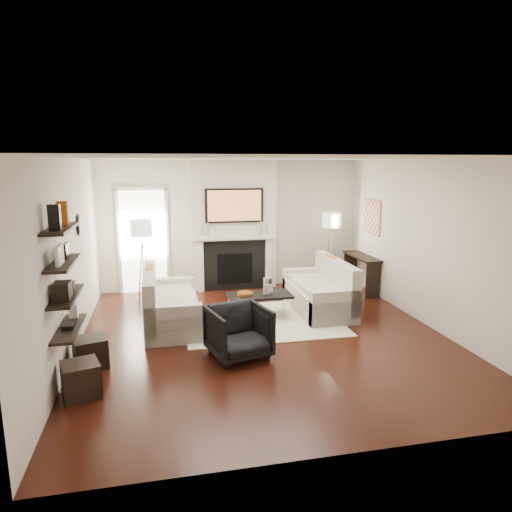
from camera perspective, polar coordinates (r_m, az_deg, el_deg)
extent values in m
plane|color=black|center=(7.17, 1.02, -9.99)|extent=(6.00, 6.00, 0.00)
plane|color=white|center=(6.67, 1.10, 12.13)|extent=(6.00, 6.00, 0.00)
plane|color=silver|center=(9.70, -2.97, 3.94)|extent=(5.50, 0.00, 5.50)
plane|color=silver|center=(4.02, 10.89, -7.29)|extent=(5.50, 0.00, 5.50)
plane|color=silver|center=(6.73, -22.38, -0.31)|extent=(0.00, 6.00, 6.00)
plane|color=silver|center=(7.87, 20.95, 1.41)|extent=(0.00, 6.00, 6.00)
cube|color=silver|center=(9.58, -2.85, 3.84)|extent=(1.80, 0.25, 2.70)
cube|color=black|center=(9.59, -2.67, -1.18)|extent=(1.30, 0.02, 1.04)
cube|color=black|center=(9.60, -2.67, -1.59)|extent=(0.75, 0.02, 0.65)
cube|color=white|center=(9.47, -6.95, -1.24)|extent=(0.12, 0.08, 1.10)
cube|color=white|center=(9.70, 1.55, -0.85)|extent=(0.12, 0.08, 1.10)
cube|color=white|center=(9.43, -2.66, 2.31)|extent=(1.70, 0.18, 0.07)
cube|color=black|center=(9.37, -2.72, 6.32)|extent=(1.20, 0.06, 0.70)
cube|color=#BF723F|center=(9.34, -2.69, 6.30)|extent=(1.10, 0.00, 0.62)
cylinder|color=silver|center=(9.34, -6.02, 3.32)|extent=(0.04, 0.04, 0.30)
cylinder|color=silver|center=(9.33, -6.81, 3.11)|extent=(0.04, 0.04, 0.24)
cylinder|color=silver|center=(9.52, 0.59, 3.53)|extent=(0.04, 0.04, 0.30)
cylinder|color=silver|center=(9.55, 1.36, 3.38)|extent=(0.04, 0.04, 0.24)
cube|color=white|center=(9.61, -13.90, 1.74)|extent=(0.90, 0.02, 2.10)
cube|color=white|center=(9.62, -16.76, 1.59)|extent=(0.06, 0.06, 2.16)
cube|color=white|center=(9.59, -11.03, 1.84)|extent=(0.06, 0.06, 2.16)
cube|color=white|center=(9.47, -14.22, 8.16)|extent=(1.02, 0.06, 0.06)
cube|color=beige|center=(7.81, 0.67, -8.10)|extent=(2.60, 2.00, 0.01)
cube|color=beige|center=(7.68, -10.47, -7.03)|extent=(0.85, 1.80, 0.42)
cube|color=beige|center=(7.59, -13.09, -4.88)|extent=(0.18, 1.80, 0.80)
cube|color=beige|center=(6.89, -10.28, -8.45)|extent=(0.85, 0.18, 0.60)
cube|color=beige|center=(8.43, -10.67, -4.72)|extent=(0.85, 0.18, 0.60)
cube|color=beige|center=(7.60, -10.16, -5.16)|extent=(0.63, 1.44, 0.10)
cube|color=#B75A16|center=(7.82, -13.13, -2.83)|extent=(0.10, 0.42, 0.42)
cube|color=black|center=(7.25, -13.19, -4.07)|extent=(0.10, 0.40, 0.40)
cube|color=beige|center=(8.38, 7.78, -5.36)|extent=(0.85, 1.80, 0.42)
cube|color=beige|center=(8.41, 9.99, -3.13)|extent=(0.18, 1.80, 0.80)
cube|color=beige|center=(7.63, 9.86, -6.42)|extent=(0.85, 0.18, 0.60)
cube|color=beige|center=(9.09, 6.07, -3.38)|extent=(0.85, 0.18, 0.60)
cube|color=beige|center=(8.29, 7.50, -3.67)|extent=(0.63, 1.44, 0.10)
cube|color=#B75A16|center=(8.63, 9.29, -1.33)|extent=(0.10, 0.42, 0.42)
cube|color=black|center=(8.09, 10.83, -2.32)|extent=(0.10, 0.40, 0.40)
cube|color=black|center=(7.87, 0.44, -4.93)|extent=(1.10, 0.55, 0.04)
cylinder|color=silver|center=(7.64, -2.90, -7.11)|extent=(0.02, 0.02, 0.38)
cylinder|color=silver|center=(7.85, 4.38, -6.61)|extent=(0.02, 0.02, 0.38)
cylinder|color=silver|center=(8.05, -3.40, -6.13)|extent=(0.02, 0.02, 0.38)
cylinder|color=silver|center=(8.25, 3.51, -5.69)|extent=(0.02, 0.02, 0.38)
cylinder|color=white|center=(7.86, 1.51, -3.74)|extent=(0.16, 0.16, 0.29)
cylinder|color=white|center=(7.88, 1.51, -4.20)|extent=(0.11, 0.11, 0.17)
cylinder|color=#BD671F|center=(7.81, -1.36, -4.72)|extent=(0.27, 0.27, 0.05)
imported|color=black|center=(6.34, -2.18, -9.18)|extent=(0.91, 0.88, 0.78)
cylinder|color=silver|center=(8.88, -13.90, -2.02)|extent=(0.02, 0.02, 1.20)
cylinder|color=white|center=(8.73, -14.17, 3.41)|extent=(0.40, 0.40, 0.30)
cylinder|color=silver|center=(8.88, -13.19, -1.99)|extent=(0.25, 0.02, 1.23)
cylinder|color=silver|center=(8.98, -14.24, -1.90)|extent=(0.14, 0.22, 1.23)
cylinder|color=silver|center=(8.79, -14.28, -2.18)|extent=(0.14, 0.22, 1.23)
cylinder|color=silver|center=(9.91, 9.30, -0.43)|extent=(0.02, 0.02, 1.20)
cylinder|color=white|center=(9.77, 9.46, 4.45)|extent=(0.40, 0.40, 0.30)
cylinder|color=silver|center=(9.95, 9.89, -0.40)|extent=(0.25, 0.02, 1.23)
cylinder|color=silver|center=(9.98, 8.80, -0.33)|extent=(0.14, 0.22, 1.23)
cylinder|color=silver|center=(9.81, 9.20, -0.56)|extent=(0.14, 0.22, 1.23)
cube|color=black|center=(9.70, 13.10, -0.06)|extent=(0.35, 1.20, 0.04)
cube|color=black|center=(9.31, 14.42, -2.99)|extent=(0.30, 0.04, 0.71)
cube|color=black|center=(10.27, 11.71, -1.50)|extent=(0.30, 0.04, 0.71)
cube|color=tan|center=(9.60, 14.32, 4.72)|extent=(0.03, 0.70, 0.70)
cube|color=black|center=(5.93, -22.33, -8.39)|extent=(0.25, 1.00, 0.03)
cube|color=black|center=(5.81, -22.63, -4.67)|extent=(0.25, 1.00, 0.04)
cube|color=black|center=(5.72, -22.94, -0.81)|extent=(0.25, 1.00, 0.04)
cube|color=black|center=(5.65, -23.25, 3.16)|extent=(0.25, 1.00, 0.04)
cube|color=black|center=(5.39, -23.88, 4.43)|extent=(0.12, 0.10, 0.28)
cube|color=#B75A16|center=(5.82, -23.03, 4.96)|extent=(0.12, 0.10, 0.28)
cube|color=white|center=(5.53, -23.36, 0.11)|extent=(0.04, 0.30, 0.22)
cube|color=black|center=(5.89, -22.67, 0.62)|extent=(0.04, 0.22, 0.18)
cube|color=black|center=(5.60, -23.06, -4.04)|extent=(0.18, 0.25, 0.20)
cube|color=black|center=(5.92, -22.45, -3.57)|extent=(0.15, 0.12, 0.12)
cube|color=black|center=(5.89, -22.40, -8.07)|extent=(0.14, 0.20, 0.05)
cube|color=white|center=(6.22, -21.84, -6.36)|extent=(0.10, 0.10, 0.18)
cylinder|color=black|center=(7.55, -21.26, 3.67)|extent=(0.04, 0.34, 0.34)
cylinder|color=white|center=(7.55, -21.08, 3.68)|extent=(0.01, 0.29, 0.29)
cube|color=black|center=(6.47, -19.99, -11.27)|extent=(0.50, 0.50, 0.40)
cube|color=black|center=(5.77, -21.03, -14.20)|extent=(0.50, 0.50, 0.40)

